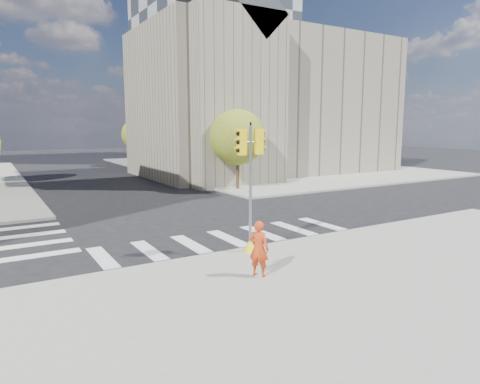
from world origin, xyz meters
name	(u,v)px	position (x,y,z in m)	size (l,w,h in m)	color
ground	(209,229)	(0.00, 0.00, 0.00)	(160.00, 160.00, 0.00)	black
sidewalk_near	(400,312)	(0.00, -11.00, 0.07)	(30.00, 14.00, 0.15)	gray
sidewalk_far_right	(259,166)	(20.00, 26.00, 0.07)	(28.00, 40.00, 0.15)	gray
civic_building	(260,103)	(15.59, 19.12, 7.26)	(26.00, 16.00, 19.39)	gray
office_tower	(212,59)	(22.00, 42.00, 15.00)	(20.00, 18.00, 30.00)	#9EA0A3
tree_re_near	(237,137)	(7.50, 10.00, 4.05)	(4.20, 4.20, 6.16)	#382616
tree_re_mid	(176,132)	(7.50, 22.00, 4.35)	(4.60, 4.60, 6.66)	#382616
tree_re_far	(138,135)	(7.50, 34.00, 3.87)	(4.00, 4.00, 5.88)	#382616
lamp_near	(218,130)	(8.00, 14.00, 4.58)	(0.35, 0.18, 8.11)	black
lamp_far	(159,129)	(8.00, 28.00, 4.58)	(0.35, 0.18, 8.11)	black
traffic_signal	(250,198)	(-0.60, -4.60, 2.22)	(1.07, 0.56, 4.86)	yellow
photographer	(259,248)	(-1.79, -7.00, 1.05)	(0.65, 0.43, 1.79)	red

